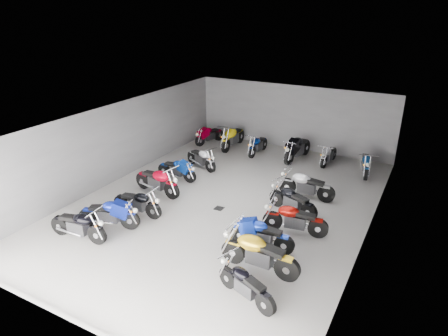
{
  "coord_description": "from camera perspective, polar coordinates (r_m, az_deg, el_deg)",
  "views": [
    {
      "loc": [
        6.26,
        -11.62,
        6.86
      ],
      "look_at": [
        -0.52,
        0.83,
        1.0
      ],
      "focal_mm": 32.0,
      "sensor_mm": 36.0,
      "label": 1
    }
  ],
  "objects": [
    {
      "name": "motorcycle_left_f",
      "position": [
        17.82,
        -3.24,
        1.42
      ],
      "size": [
        1.87,
        0.86,
        0.87
      ],
      "rotation": [
        0.0,
        0.0,
        -1.95
      ],
      "color": "black",
      "rests_on": "ground"
    },
    {
      "name": "ceiling",
      "position": [
        13.69,
        0.25,
        7.05
      ],
      "size": [
        10.0,
        14.0,
        0.04
      ],
      "primitive_type": "cube",
      "color": "black",
      "rests_on": "wall_back"
    },
    {
      "name": "motorcycle_left_e",
      "position": [
        16.75,
        -6.71,
        -0.19
      ],
      "size": [
        1.89,
        0.38,
        0.83
      ],
      "rotation": [
        0.0,
        0.0,
        -1.6
      ],
      "color": "black",
      "rests_on": "ground"
    },
    {
      "name": "motorcycle_right_d",
      "position": [
        12.99,
        10.02,
        -7.21
      ],
      "size": [
        2.1,
        0.53,
        0.93
      ],
      "rotation": [
        0.0,
        0.0,
        1.73
      ],
      "color": "black",
      "rests_on": "ground"
    },
    {
      "name": "motorcycle_right_c",
      "position": [
        12.11,
        5.32,
        -9.42
      ],
      "size": [
        2.01,
        0.43,
        0.88
      ],
      "rotation": [
        0.0,
        0.0,
        1.65
      ],
      "color": "black",
      "rests_on": "ground"
    },
    {
      "name": "motorcycle_back_e",
      "position": [
        18.89,
        14.73,
        1.84
      ],
      "size": [
        0.4,
        1.85,
        0.81
      ],
      "rotation": [
        0.0,
        0.0,
        3.06
      ],
      "color": "black",
      "rests_on": "ground"
    },
    {
      "name": "motorcycle_back_d",
      "position": [
        19.03,
        10.43,
        2.79
      ],
      "size": [
        0.57,
        2.4,
        1.06
      ],
      "rotation": [
        0.0,
        0.0,
        3.0
      ],
      "color": "black",
      "rests_on": "ground"
    },
    {
      "name": "motorcycle_right_b",
      "position": [
        11.14,
        4.96,
        -12.06
      ],
      "size": [
        2.33,
        0.46,
        1.03
      ],
      "rotation": [
        0.0,
        0.0,
        1.55
      ],
      "color": "black",
      "rests_on": "ground"
    },
    {
      "name": "motorcycle_left_c",
      "position": [
        14.19,
        -12.24,
        -4.86
      ],
      "size": [
        1.97,
        0.41,
        0.86
      ],
      "rotation": [
        0.0,
        0.0,
        -1.52
      ],
      "color": "black",
      "rests_on": "ground"
    },
    {
      "name": "motorcycle_right_a",
      "position": [
        10.25,
        3.08,
        -16.24
      ],
      "size": [
        1.83,
        0.76,
        0.84
      ],
      "rotation": [
        0.0,
        0.0,
        1.23
      ],
      "color": "black",
      "rests_on": "ground"
    },
    {
      "name": "motorcycle_back_c",
      "position": [
        19.57,
        4.84,
        3.32
      ],
      "size": [
        0.38,
        1.96,
        0.86
      ],
      "rotation": [
        0.0,
        0.0,
        3.13
      ],
      "color": "black",
      "rests_on": "ground"
    },
    {
      "name": "motorcycle_right_e",
      "position": [
        14.22,
        9.71,
        -4.54
      ],
      "size": [
        1.95,
        0.73,
        0.88
      ],
      "rotation": [
        0.0,
        0.0,
        1.27
      ],
      "color": "black",
      "rests_on": "ground"
    },
    {
      "name": "motorcycle_left_a",
      "position": [
        13.27,
        -20.09,
        -7.68
      ],
      "size": [
        2.08,
        0.47,
        0.91
      ],
      "rotation": [
        0.0,
        0.0,
        -1.47
      ],
      "color": "black",
      "rests_on": "ground"
    },
    {
      "name": "wall_back",
      "position": [
        20.34,
        9.72,
        7.15
      ],
      "size": [
        10.0,
        0.1,
        3.2
      ],
      "primitive_type": "cube",
      "color": "slate",
      "rests_on": "ground"
    },
    {
      "name": "motorcycle_back_b",
      "position": [
        20.33,
        1.26,
        4.44
      ],
      "size": [
        0.48,
        2.38,
        1.05
      ],
      "rotation": [
        0.0,
        0.0,
        3.17
      ],
      "color": "black",
      "rests_on": "ground"
    },
    {
      "name": "motorcycle_back_f",
      "position": [
        18.22,
        19.6,
        0.63
      ],
      "size": [
        0.61,
        2.01,
        0.89
      ],
      "rotation": [
        0.0,
        0.0,
        3.37
      ],
      "color": "black",
      "rests_on": "ground"
    },
    {
      "name": "wall_right",
      "position": [
        12.82,
        20.36,
        -3.27
      ],
      "size": [
        0.1,
        14.0,
        3.2
      ],
      "primitive_type": "cube",
      "color": "slate",
      "rests_on": "ground"
    },
    {
      "name": "motorcycle_left_b",
      "position": [
        13.63,
        -16.05,
        -6.31
      ],
      "size": [
        2.02,
        0.83,
        0.92
      ],
      "rotation": [
        0.0,
        0.0,
        -1.23
      ],
      "color": "black",
      "rests_on": "ground"
    },
    {
      "name": "motorcycle_back_a",
      "position": [
        21.04,
        -2.14,
        4.76
      ],
      "size": [
        0.68,
        1.89,
        0.85
      ],
      "rotation": [
        0.0,
        0.0,
        2.85
      ],
      "color": "black",
      "rests_on": "ground"
    },
    {
      "name": "motorcycle_left_d",
      "position": [
        15.56,
        -9.49,
        -1.84
      ],
      "size": [
        2.24,
        0.54,
        0.98
      ],
      "rotation": [
        0.0,
        0.0,
        -1.71
      ],
      "color": "black",
      "rests_on": "ground"
    },
    {
      "name": "ground",
      "position": [
        14.87,
        0.23,
        -5.0
      ],
      "size": [
        14.0,
        14.0,
        0.0
      ],
      "primitive_type": "plane",
      "color": "#9E9C96",
      "rests_on": "ground"
    },
    {
      "name": "wall_left",
      "position": [
        17.01,
        -14.78,
        3.69
      ],
      "size": [
        0.1,
        14.0,
        3.2
      ],
      "primitive_type": "cube",
      "color": "slate",
      "rests_on": "ground"
    },
    {
      "name": "motorcycle_right_f",
      "position": [
        15.35,
        11.63,
        -2.44
      ],
      "size": [
        2.16,
        0.44,
        0.95
      ],
      "rotation": [
        0.0,
        0.0,
        1.6
      ],
      "color": "black",
      "rests_on": "ground"
    },
    {
      "name": "drain_grate",
      "position": [
        14.48,
        -0.71,
        -5.78
      ],
      "size": [
        0.32,
        0.32,
        0.01
      ],
      "primitive_type": "cube",
      "color": "black",
      "rests_on": "ground"
    }
  ]
}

